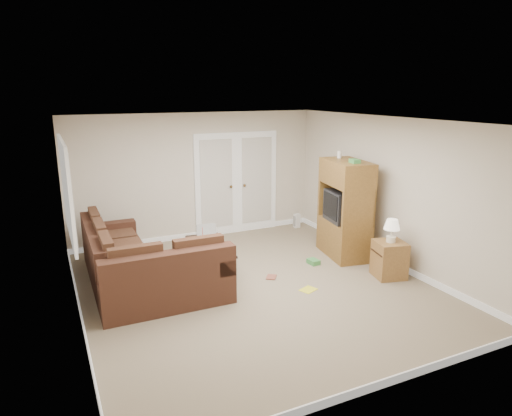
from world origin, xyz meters
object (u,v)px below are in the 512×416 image
coffee_table (209,256)px  tv_armoire (345,209)px  sectional_sofa (137,267)px  side_cabinet (390,256)px

coffee_table → tv_armoire: 2.55m
sectional_sofa → side_cabinet: side_cabinet is taller
side_cabinet → tv_armoire: bearing=108.0°
sectional_sofa → tv_armoire: (3.65, -0.14, 0.54)m
sectional_sofa → tv_armoire: bearing=-1.7°
sectional_sofa → tv_armoire: 3.69m
coffee_table → side_cabinet: 2.92m
coffee_table → side_cabinet: (2.53, -1.46, 0.09)m
tv_armoire → sectional_sofa: bearing=-172.3°
sectional_sofa → coffee_table: bearing=8.9°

